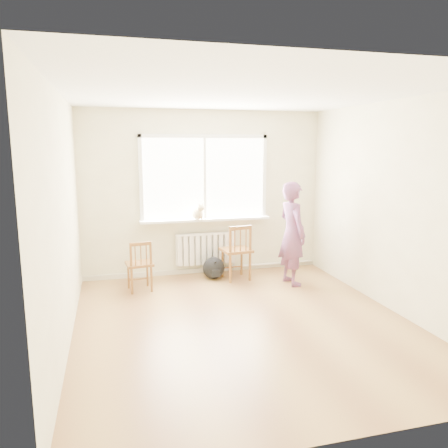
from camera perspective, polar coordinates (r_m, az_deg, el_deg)
floor at (r=5.45m, az=2.62°, el=-12.78°), size 4.50×4.50×0.00m
ceiling at (r=5.05m, az=2.88°, el=16.70°), size 4.50×4.50×0.00m
back_wall at (r=7.24m, az=-2.60°, el=4.02°), size 4.00×0.01×2.70m
window at (r=7.19m, az=-2.57°, el=6.47°), size 2.12×0.05×1.42m
windowsill at (r=7.19m, az=-2.38°, el=0.60°), size 2.15×0.22×0.04m
radiator at (r=7.31m, az=-2.39°, el=-3.18°), size 1.00×0.12×0.55m
heating_pipe at (r=7.78m, az=6.65°, el=-5.14°), size 1.40×0.04×0.04m
baseboard at (r=7.48m, az=-2.49°, el=-6.02°), size 4.00×0.03×0.08m
chair_left at (r=6.57m, az=-10.92°, el=-5.38°), size 0.42×0.40×0.76m
chair_right at (r=6.97m, az=1.75°, el=-3.69°), size 0.49×0.47×0.90m
person at (r=6.78m, az=8.89°, el=-1.24°), size 0.46×0.63×1.60m
cat at (r=7.06m, az=-3.44°, el=1.51°), size 0.24×0.42×0.28m
backpack at (r=7.09m, az=-1.36°, el=-5.76°), size 0.41×0.34×0.36m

